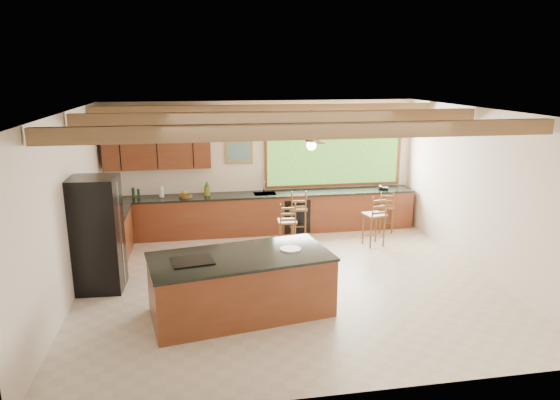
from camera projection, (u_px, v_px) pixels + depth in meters
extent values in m
plane|color=beige|center=(288.00, 282.00, 8.88)|extent=(7.20, 7.20, 0.00)
cube|color=white|center=(263.00, 166.00, 11.60)|extent=(7.20, 0.04, 3.00)
cube|color=white|center=(345.00, 274.00, 5.40)|extent=(7.20, 0.04, 3.00)
cube|color=white|center=(66.00, 210.00, 7.91)|extent=(0.04, 6.50, 3.00)
cube|color=white|center=(482.00, 192.00, 9.10)|extent=(0.04, 6.50, 3.00)
cube|color=#97774B|center=(289.00, 111.00, 8.13)|extent=(7.20, 6.50, 0.04)
cube|color=#886244|center=(312.00, 131.00, 6.64)|extent=(7.10, 0.15, 0.22)
cube|color=#886244|center=(284.00, 117.00, 8.64)|extent=(7.10, 0.15, 0.22)
cube|color=#886244|center=(268.00, 110.00, 10.36)|extent=(7.10, 0.15, 0.22)
cube|color=brown|center=(158.00, 153.00, 10.94)|extent=(2.30, 0.35, 0.70)
cube|color=beige|center=(156.00, 126.00, 10.72)|extent=(2.60, 0.50, 0.48)
cylinder|color=#FFEABF|center=(123.00, 137.00, 10.66)|extent=(0.10, 0.10, 0.01)
cylinder|color=#FFEABF|center=(189.00, 136.00, 10.89)|extent=(0.10, 0.10, 0.01)
cube|color=#75B942|center=(334.00, 157.00, 11.81)|extent=(3.20, 0.04, 1.30)
cube|color=#B38736|center=(239.00, 152.00, 11.40)|extent=(0.64, 0.03, 0.54)
cube|color=#41755F|center=(239.00, 152.00, 11.38)|extent=(0.54, 0.01, 0.44)
cube|color=brown|center=(265.00, 214.00, 11.54)|extent=(7.00, 0.65, 0.88)
cube|color=black|center=(265.00, 194.00, 11.43)|extent=(7.04, 0.69, 0.04)
cube|color=brown|center=(108.00, 244.00, 9.52)|extent=(0.65, 2.35, 0.88)
cube|color=black|center=(106.00, 221.00, 9.40)|extent=(0.69, 2.39, 0.04)
cube|color=black|center=(298.00, 217.00, 11.35)|extent=(0.60, 0.02, 0.78)
cube|color=silver|center=(265.00, 194.00, 11.43)|extent=(0.50, 0.38, 0.03)
cylinder|color=silver|center=(264.00, 185.00, 11.58)|extent=(0.03, 0.03, 0.30)
cylinder|color=silver|center=(264.00, 181.00, 11.45)|extent=(0.03, 0.20, 0.03)
cylinder|color=white|center=(162.00, 192.00, 11.05)|extent=(0.11, 0.11, 0.26)
cylinder|color=#193E1C|center=(133.00, 193.00, 11.05)|extent=(0.06, 0.06, 0.22)
cylinder|color=#193E1C|center=(138.00, 194.00, 11.00)|extent=(0.06, 0.06, 0.20)
cube|color=black|center=(383.00, 188.00, 11.79)|extent=(0.25, 0.22, 0.10)
cube|color=brown|center=(241.00, 286.00, 7.62)|extent=(2.84, 1.68, 0.90)
cube|color=black|center=(240.00, 257.00, 7.51)|extent=(2.89, 1.72, 0.04)
cube|color=black|center=(192.00, 261.00, 7.26)|extent=(0.67, 0.57, 0.02)
cylinder|color=white|center=(291.00, 249.00, 7.76)|extent=(0.33, 0.33, 0.02)
cube|color=black|center=(97.00, 234.00, 8.37)|extent=(0.80, 0.78, 1.96)
cube|color=silver|center=(121.00, 233.00, 8.44)|extent=(0.02, 0.05, 1.80)
cube|color=brown|center=(298.00, 208.00, 11.16)|extent=(0.42, 0.42, 0.04)
cylinder|color=brown|center=(292.00, 225.00, 11.07)|extent=(0.04, 0.04, 0.64)
cylinder|color=brown|center=(306.00, 225.00, 11.13)|extent=(0.04, 0.04, 0.64)
cylinder|color=brown|center=(290.00, 221.00, 11.37)|extent=(0.04, 0.04, 0.64)
cylinder|color=brown|center=(303.00, 221.00, 11.42)|extent=(0.04, 0.04, 0.64)
cube|color=brown|center=(287.00, 221.00, 10.29)|extent=(0.40, 0.40, 0.04)
cylinder|color=brown|center=(281.00, 239.00, 10.21)|extent=(0.04, 0.04, 0.62)
cylinder|color=brown|center=(295.00, 238.00, 10.25)|extent=(0.04, 0.04, 0.62)
cylinder|color=brown|center=(279.00, 234.00, 10.49)|extent=(0.04, 0.04, 0.62)
cylinder|color=brown|center=(293.00, 234.00, 10.54)|extent=(0.04, 0.04, 0.62)
cube|color=brown|center=(374.00, 215.00, 10.59)|extent=(0.48, 0.48, 0.04)
cylinder|color=brown|center=(369.00, 233.00, 10.50)|extent=(0.04, 0.04, 0.66)
cylinder|color=brown|center=(383.00, 232.00, 10.55)|extent=(0.04, 0.04, 0.66)
cylinder|color=brown|center=(364.00, 229.00, 10.80)|extent=(0.04, 0.04, 0.66)
cylinder|color=brown|center=(378.00, 228.00, 10.86)|extent=(0.04, 0.04, 0.66)
cube|color=brown|center=(387.00, 207.00, 11.53)|extent=(0.46, 0.46, 0.04)
cylinder|color=brown|center=(383.00, 222.00, 11.45)|extent=(0.03, 0.03, 0.57)
cylinder|color=brown|center=(394.00, 221.00, 11.49)|extent=(0.03, 0.03, 0.57)
cylinder|color=brown|center=(378.00, 218.00, 11.71)|extent=(0.03, 0.03, 0.57)
cylinder|color=brown|center=(389.00, 218.00, 11.76)|extent=(0.03, 0.03, 0.57)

